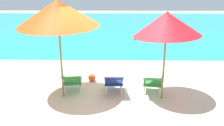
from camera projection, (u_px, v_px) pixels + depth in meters
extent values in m
plane|color=beige|center=(113.00, 56.00, 10.78)|extent=(40.00, 40.00, 0.00)
cube|color=#28B2B7|center=(115.00, 26.00, 18.65)|extent=(40.00, 18.00, 0.01)
cylinder|color=yellow|center=(147.00, 38.00, 13.91)|extent=(1.60, 0.18, 0.18)
cube|color=#338E3D|center=(73.00, 82.00, 7.12)|extent=(0.58, 0.56, 0.04)
cube|color=#338E3D|center=(71.00, 78.00, 6.69)|extent=(0.58, 0.57, 0.27)
cylinder|color=white|center=(66.00, 84.00, 7.34)|extent=(0.04, 0.04, 0.26)
cylinder|color=white|center=(80.00, 83.00, 7.39)|extent=(0.04, 0.04, 0.26)
cylinder|color=white|center=(65.00, 90.00, 6.95)|extent=(0.04, 0.04, 0.26)
cylinder|color=white|center=(80.00, 89.00, 6.99)|extent=(0.04, 0.04, 0.26)
cube|color=white|center=(64.00, 78.00, 7.06)|extent=(0.09, 0.50, 0.03)
cube|color=white|center=(81.00, 78.00, 7.11)|extent=(0.09, 0.50, 0.03)
cube|color=navy|center=(114.00, 82.00, 7.07)|extent=(0.53, 0.51, 0.04)
cube|color=navy|center=(114.00, 78.00, 6.64)|extent=(0.53, 0.53, 0.27)
cylinder|color=white|center=(106.00, 84.00, 7.31)|extent=(0.04, 0.04, 0.26)
cylinder|color=white|center=(121.00, 84.00, 7.32)|extent=(0.04, 0.04, 0.26)
cylinder|color=white|center=(106.00, 90.00, 6.91)|extent=(0.04, 0.04, 0.26)
cylinder|color=white|center=(121.00, 90.00, 6.92)|extent=(0.04, 0.04, 0.26)
cube|color=white|center=(105.00, 79.00, 7.03)|extent=(0.04, 0.50, 0.03)
cube|color=white|center=(123.00, 79.00, 7.03)|extent=(0.04, 0.50, 0.03)
cube|color=#338E3D|center=(152.00, 83.00, 7.01)|extent=(0.58, 0.57, 0.04)
cube|color=#338E3D|center=(153.00, 79.00, 6.58)|extent=(0.59, 0.58, 0.27)
cylinder|color=white|center=(145.00, 85.00, 7.28)|extent=(0.04, 0.04, 0.26)
cylinder|color=white|center=(159.00, 86.00, 7.22)|extent=(0.04, 0.04, 0.26)
cylinder|color=white|center=(144.00, 90.00, 6.89)|extent=(0.04, 0.04, 0.26)
cylinder|color=white|center=(160.00, 91.00, 6.83)|extent=(0.04, 0.04, 0.26)
cube|color=white|center=(143.00, 79.00, 7.01)|extent=(0.10, 0.50, 0.03)
cube|color=white|center=(162.00, 80.00, 6.93)|extent=(0.10, 0.50, 0.03)
cylinder|color=olive|center=(61.00, 62.00, 6.51)|extent=(0.05, 0.05, 2.04)
cone|color=#EA5619|center=(58.00, 13.00, 6.11)|extent=(2.38, 2.41, 0.79)
sphere|color=#4C3823|center=(57.00, 1.00, 6.01)|extent=(0.07, 0.07, 0.07)
cylinder|color=olive|center=(164.00, 68.00, 6.42)|extent=(0.05, 0.05, 1.81)
cone|color=red|center=(167.00, 24.00, 6.06)|extent=(2.01, 1.99, 0.70)
sphere|color=#4C3823|center=(168.00, 13.00, 5.97)|extent=(0.07, 0.07, 0.07)
sphere|color=#EA5619|center=(92.00, 78.00, 7.85)|extent=(0.25, 0.25, 0.25)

